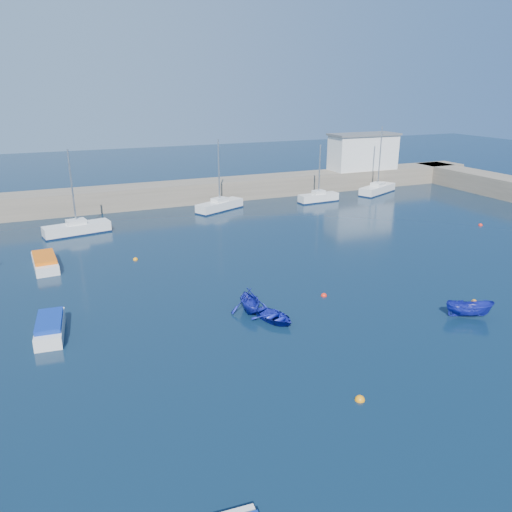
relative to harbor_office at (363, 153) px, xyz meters
name	(u,v)px	position (x,y,z in m)	size (l,w,h in m)	color
ground	(389,394)	(-30.00, -46.00, -5.10)	(220.00, 220.00, 0.00)	#0B1F33
back_wall	(166,194)	(-30.00, 0.00, -3.80)	(96.00, 4.50, 2.60)	#716656
right_arm	(505,187)	(14.00, -14.00, -3.80)	(4.50, 32.00, 2.60)	#716656
harbor_office	(363,153)	(0.00, 0.00, 0.00)	(10.00, 4.00, 5.00)	silver
sailboat_5	(77,228)	(-41.83, -10.20, -4.48)	(6.80, 3.02, 8.68)	silver
sailboat_6	(220,205)	(-24.87, -6.11, -4.48)	(6.67, 4.48, 8.61)	silver
sailboat_7	(318,197)	(-11.36, -6.78, -4.49)	(5.60, 1.93, 7.42)	silver
sailboat_8	(377,189)	(-0.85, -5.26, -4.48)	(7.25, 4.87, 9.28)	silver
motorboat_1	(50,327)	(-45.16, -32.64, -4.59)	(1.96, 4.53, 1.08)	silver
motorboat_2	(45,262)	(-45.15, -19.56, -4.61)	(2.11, 5.19, 1.05)	silver
dinghy_center	(274,317)	(-31.76, -36.39, -4.78)	(2.19, 3.07, 0.64)	#16209C
dinghy_left	(250,300)	(-32.64, -34.37, -4.29)	(2.64, 3.06, 1.61)	#16209C
dinghy_right	(469,309)	(-19.70, -40.93, -4.52)	(1.14, 3.03, 1.17)	#16209C
buoy_0	(360,400)	(-31.61, -45.84, -5.10)	(0.50, 0.50, 0.50)	orange
buoy_1	(324,296)	(-26.68, -34.10, -5.10)	(0.44, 0.44, 0.44)	red
buoy_2	(474,302)	(-17.45, -39.26, -5.10)	(0.39, 0.39, 0.39)	orange
buoy_3	(135,260)	(-37.82, -20.62, -5.10)	(0.43, 0.43, 0.43)	orange
buoy_4	(480,225)	(-0.88, -24.04, -5.10)	(0.44, 0.44, 0.44)	red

